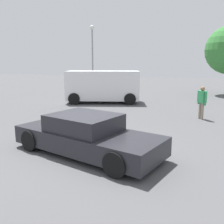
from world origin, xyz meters
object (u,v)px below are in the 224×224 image
dog (115,119)px  light_post_near (92,46)px  pedestrian (202,100)px  van_white (103,86)px  sedan_foreground (86,136)px

dog → light_post_near: light_post_near is taller
pedestrian → light_post_near: light_post_near is taller
van_white → pedestrian: 7.09m
dog → sedan_foreground: bearing=-163.3°
sedan_foreground → van_white: size_ratio=0.93×
van_white → pedestrian: size_ratio=3.31×
van_white → sedan_foreground: bearing=-89.0°
pedestrian → sedan_foreground: bearing=-156.2°
van_white → light_post_near: 8.52m
dog → van_white: 6.46m
sedan_foreground → light_post_near: (-7.59, 15.94, 3.66)m
van_white → light_post_near: (-4.10, 6.81, 3.05)m
sedan_foreground → van_white: 9.79m
light_post_near → van_white: bearing=-58.9°
dog → light_post_near: bearing=39.3°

